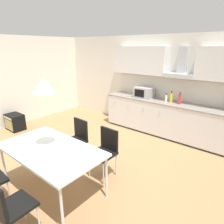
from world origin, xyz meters
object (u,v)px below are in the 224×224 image
at_px(bottle_yellow, 171,98).
at_px(bottle_red, 180,99).
at_px(bottle_white, 166,98).
at_px(chair_near_right, 7,205).
at_px(guitar_amp, 15,122).
at_px(microwave, 144,92).
at_px(chair_far_left, 77,137).
at_px(chair_far_right, 106,148).
at_px(dining_table, 51,151).
at_px(pendant_lamp, 43,85).

bearing_deg(bottle_yellow, bottle_red, -4.73).
bearing_deg(bottle_white, chair_near_right, -90.69).
bearing_deg(guitar_amp, bottle_red, 31.35).
bearing_deg(microwave, guitar_amp, -139.73).
relative_size(bottle_red, chair_near_right, 0.35).
height_order(bottle_red, chair_near_right, bottle_red).
xyz_separation_m(chair_far_left, chair_far_right, (0.74, 0.00, 0.00)).
bearing_deg(guitar_amp, chair_far_left, 0.52).
relative_size(chair_near_right, guitar_amp, 1.67).
distance_m(bottle_red, guitar_amp, 4.46).
bearing_deg(bottle_red, microwave, 177.88).
bearing_deg(dining_table, chair_far_right, 66.29).
relative_size(bottle_yellow, chair_far_left, 0.33).
bearing_deg(pendant_lamp, chair_far_left, 113.35).
bearing_deg(dining_table, bottle_red, 75.91).
bearing_deg(bottle_red, dining_table, -104.09).
relative_size(bottle_white, chair_far_right, 0.24).
bearing_deg(bottle_red, bottle_white, 176.12).
height_order(microwave, bottle_white, microwave).
relative_size(bottle_yellow, chair_far_right, 0.33).
bearing_deg(bottle_red, pendant_lamp, -104.09).
xyz_separation_m(bottle_yellow, chair_far_right, (-0.18, -2.28, -0.50)).
height_order(bottle_white, pendant_lamp, pendant_lamp).
bearing_deg(bottle_white, guitar_amp, -145.78).
bearing_deg(chair_far_left, bottle_red, 63.04).
bearing_deg(chair_near_right, chair_far_left, 113.60).
bearing_deg(bottle_white, bottle_yellow, -2.46).
bearing_deg(pendant_lamp, dining_table, 0.00).
relative_size(microwave, dining_table, 0.29).
height_order(dining_table, chair_far_right, chair_far_right).
bearing_deg(pendant_lamp, chair_near_right, -66.14).
xyz_separation_m(chair_far_right, guitar_amp, (-3.34, -0.02, -0.31)).
relative_size(bottle_white, chair_near_right, 0.24).
bearing_deg(bottle_red, chair_far_right, -100.20).
xyz_separation_m(bottle_yellow, guitar_amp, (-3.52, -2.30, -0.81)).
height_order(chair_near_right, chair_far_right, same).
relative_size(bottle_white, pendant_lamp, 0.67).
bearing_deg(guitar_amp, microwave, 40.27).
bearing_deg(chair_far_left, chair_near_right, -66.40).
height_order(bottle_red, chair_far_right, bottle_red).
relative_size(microwave, chair_far_left, 0.55).
distance_m(chair_far_left, pendant_lamp, 1.51).
relative_size(bottle_white, dining_table, 0.13).
height_order(chair_far_right, pendant_lamp, pendant_lamp).
distance_m(microwave, chair_near_right, 4.08).
xyz_separation_m(bottle_red, dining_table, (-0.78, -3.11, -0.33)).
relative_size(bottle_yellow, bottle_white, 1.34).
height_order(dining_table, pendant_lamp, pendant_lamp).
bearing_deg(chair_near_right, pendant_lamp, 113.86).
bearing_deg(guitar_amp, bottle_white, 34.22).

